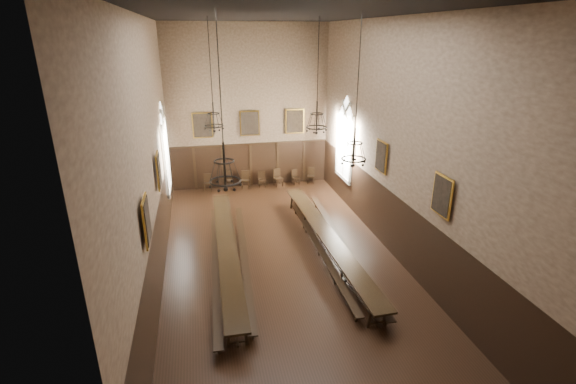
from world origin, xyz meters
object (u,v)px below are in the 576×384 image
object	(u,v)px
table_left	(227,253)
chair_6	(295,180)
bench_left_outer	(216,263)
chandelier_front_left	(225,172)
chandelier_front_right	(354,149)
bench_left_inner	(244,258)
chandelier_back_right	(317,121)
bench_right_inner	(319,250)
chair_1	(208,186)
chair_2	(228,184)
bench_right_outer	(342,246)
chair_3	(245,183)
chandelier_back_left	(214,118)
chair_4	(262,182)
chair_5	(278,181)
chair_7	(311,178)
table_right	(326,243)

from	to	relation	value
table_left	chair_6	size ratio (longest dim) A/B	12.17
bench_left_outer	chandelier_front_left	bearing A→B (deg)	-81.41
chandelier_front_left	chandelier_front_right	xyz separation A→B (m)	(4.10, 0.45, 0.31)
bench_left_inner	chandelier_back_right	size ratio (longest dim) A/B	2.12
bench_right_inner	chair_1	size ratio (longest dim) A/B	9.46
chair_2	chair_1	bearing A→B (deg)	-156.36
bench_right_outer	chair_3	distance (m)	8.94
table_left	chair_2	bearing A→B (deg)	85.05
bench_right_outer	chandelier_back_left	size ratio (longest dim) A/B	2.40
bench_right_outer	chandelier_front_right	bearing A→B (deg)	-105.26
chair_2	chandelier_front_left	distance (m)	12.10
chair_4	bench_left_inner	bearing A→B (deg)	-100.80
chair_2	chandelier_back_right	bearing A→B (deg)	-42.46
chair_5	chair_6	world-z (taller)	chair_5
chandelier_front_left	bench_right_inner	bearing A→B (deg)	35.73
chandelier_back_right	chandelier_front_left	distance (m)	6.44
bench_right_outer	bench_right_inner	bearing A→B (deg)	-177.62
chair_1	table_left	bearing A→B (deg)	-80.60
bench_left_outer	chandelier_back_left	distance (m)	5.72
bench_left_outer	chandelier_back_left	size ratio (longest dim) A/B	2.33
chair_5	chair_2	bearing A→B (deg)	163.48
chair_3	chandelier_front_right	distance (m)	11.92
chandelier_back_left	chandelier_back_right	xyz separation A→B (m)	(4.17, -0.41, -0.18)
chair_2	chandelier_front_left	xyz separation A→B (m)	(-0.81, -11.26, 4.36)
chair_3	chair_4	bearing A→B (deg)	12.86
chandelier_back_right	chandelier_front_left	size ratio (longest dim) A/B	0.92
bench_left_outer	bench_right_outer	bearing A→B (deg)	2.94
chair_5	chair_7	world-z (taller)	chair_5
chair_1	bench_right_inner	bearing A→B (deg)	-58.00
bench_left_outer	chair_3	world-z (taller)	chair_3
bench_right_inner	chair_2	distance (m)	9.07
table_right	chair_7	xyz separation A→B (m)	(1.62, 8.35, -0.13)
table_left	chair_4	distance (m)	8.74
bench_right_outer	chair_4	size ratio (longest dim) A/B	11.31
bench_right_inner	chandelier_front_left	distance (m)	6.36
chandelier_front_left	chair_3	bearing A→B (deg)	80.94
table_right	chair_1	distance (m)	9.41
chair_1	chair_6	bearing A→B (deg)	7.17
chair_3	chair_6	xyz separation A→B (m)	(2.99, 0.09, -0.04)
bench_right_inner	chair_7	xyz separation A→B (m)	(2.00, 8.57, 0.02)
table_left	chair_2	xyz separation A→B (m)	(0.72, 8.36, -0.10)
chandelier_back_left	chandelier_front_right	distance (m)	6.38
table_left	bench_left_inner	xyz separation A→B (m)	(0.62, -0.26, -0.14)
table_right	chair_7	size ratio (longest dim) A/B	11.32
chair_7	chandelier_back_right	size ratio (longest dim) A/B	0.21
bench_left_outer	bench_right_outer	xyz separation A→B (m)	(5.09, 0.26, 0.01)
bench_right_outer	chair_5	size ratio (longest dim) A/B	9.95
bench_left_outer	chandelier_back_left	bearing A→B (deg)	82.98
table_left	chair_6	bearing A→B (deg)	60.68
bench_left_outer	chandelier_back_right	world-z (taller)	chandelier_back_right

